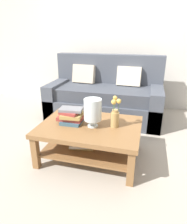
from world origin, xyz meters
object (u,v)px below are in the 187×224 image
(couch, at_px, (105,97))
(coffee_table, at_px, (90,134))
(book_stack_main, at_px, (71,116))
(flower_pitcher, at_px, (115,115))
(glass_hurricane_vase, at_px, (93,110))

(couch, bearing_deg, coffee_table, -85.47)
(book_stack_main, relative_size, flower_pitcher, 0.83)
(coffee_table, xyz_separation_m, book_stack_main, (-0.22, -0.00, 0.20))
(book_stack_main, bearing_deg, couch, 84.83)
(flower_pitcher, bearing_deg, coffee_table, -174.43)
(coffee_table, relative_size, flower_pitcher, 3.24)
(glass_hurricane_vase, bearing_deg, couch, 96.45)
(book_stack_main, bearing_deg, glass_hurricane_vase, -6.10)
(glass_hurricane_vase, bearing_deg, book_stack_main, 173.90)
(book_stack_main, distance_m, flower_pitcher, 0.51)
(couch, bearing_deg, flower_pitcher, -72.98)
(coffee_table, height_order, flower_pitcher, flower_pitcher)
(couch, height_order, coffee_table, couch)
(book_stack_main, xyz_separation_m, glass_hurricane_vase, (0.27, -0.03, 0.11))
(couch, relative_size, glass_hurricane_vase, 5.91)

